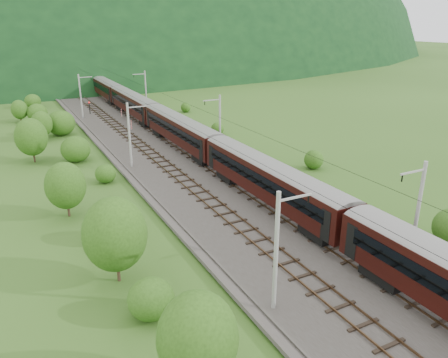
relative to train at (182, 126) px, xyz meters
name	(u,v)px	position (x,y,z in m)	size (l,w,h in m)	color
ground	(347,286)	(-2.40, -36.26, -3.58)	(600.00, 600.00, 0.00)	#2E5019
railbed	(269,227)	(-2.40, -26.26, -3.43)	(14.00, 220.00, 0.30)	#38332D
track_left	(246,231)	(-4.80, -26.26, -3.21)	(2.40, 220.00, 0.27)	brown
track_right	(292,220)	(0.00, -26.26, -3.21)	(2.40, 220.00, 0.27)	brown
catenary_left	(130,134)	(-8.52, -4.26, 0.92)	(2.54, 192.28, 8.00)	gray
catenary_right	(219,123)	(3.72, -4.26, 0.92)	(2.54, 192.28, 8.00)	gray
overhead_wires	(272,153)	(-2.40, -26.26, 3.52)	(4.83, 198.00, 0.03)	black
mountain_main	(29,52)	(-2.40, 223.74, -3.58)	(504.00, 360.00, 244.00)	black
train	(182,126)	(0.00, 0.00, 0.00)	(3.03, 166.70, 5.27)	black
hazard_post_near	(131,125)	(-3.09, 14.89, -2.51)	(0.17, 0.17, 1.55)	red
hazard_post_far	(121,113)	(-1.82, 25.83, -2.57)	(0.15, 0.15, 1.42)	red
signal	(89,107)	(-6.66, 30.98, -1.91)	(0.26, 0.26, 2.33)	black
vegetation_left	(96,221)	(-16.85, -23.34, -0.89)	(10.81, 146.61, 6.87)	#264A13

